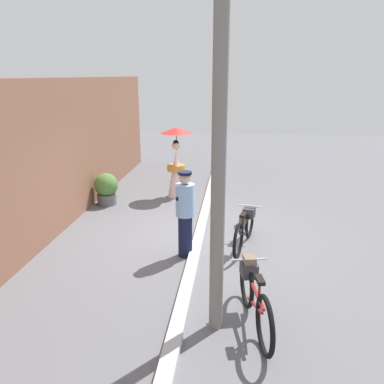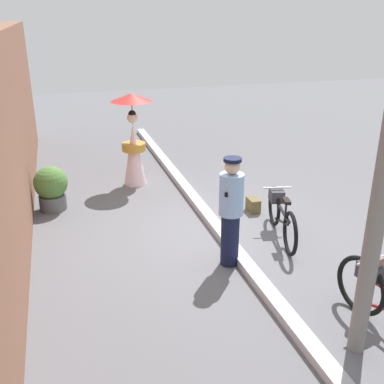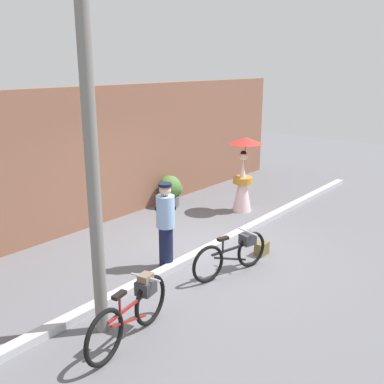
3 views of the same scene
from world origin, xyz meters
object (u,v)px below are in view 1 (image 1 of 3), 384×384
Objects in this scene: bicycle_far_side at (254,295)px; person_officer at (185,212)px; backpack_on_pavement at (243,221)px; person_with_parasol at (176,162)px; utility_pole at (219,150)px; potted_plant_by_door at (107,188)px; bicycle_near_officer at (245,227)px.

bicycle_far_side is 1.08× the size of person_officer.
bicycle_far_side reaches higher than backpack_on_pavement.
person_with_parasol is (3.68, 0.73, 0.12)m from person_officer.
utility_pole is at bearing 173.58° from backpack_on_pavement.
bicycle_far_side is at bearing -148.89° from person_officer.
person_with_parasol is at bearing 13.71° from utility_pole.
backpack_on_pavement is (-2.07, -1.82, -0.85)m from person_with_parasol.
person_officer is 0.34× the size of utility_pole.
potted_plant_by_door is 2.77× the size of backpack_on_pavement.
bicycle_far_side is 3.58m from backpack_on_pavement.
bicycle_near_officer is 1.04× the size of person_officer.
utility_pole is (-2.66, 0.43, 2.01)m from bicycle_near_officer.
potted_plant_by_door is at bearing 40.82° from person_officer.
person_with_parasol is (3.10, 1.83, 0.59)m from bicycle_near_officer.
person_officer is 2.68m from utility_pole.
person_with_parasol is 2.30× the size of potted_plant_by_door.
utility_pole is at bearing -161.89° from person_officer.
person_officer is at bearing 31.11° from bicycle_far_side.
utility_pole reaches higher than backpack_on_pavement.
person_with_parasol reaches higher than bicycle_near_officer.
bicycle_near_officer is 3.65m from person_with_parasol.
bicycle_near_officer is 2.54m from bicycle_far_side.
bicycle_far_side is at bearing -75.68° from utility_pole.
potted_plant_by_door is at bearing 71.42° from backpack_on_pavement.
person_with_parasol is 6.10m from utility_pole.
person_officer is 3.75m from person_with_parasol.
bicycle_near_officer is 1.33m from person_officer.
backpack_on_pavement is at bearing 0.52° from bicycle_near_officer.
bicycle_near_officer is 0.35× the size of utility_pole.
backpack_on_pavement is (3.57, 0.08, -0.30)m from bicycle_far_side.
backpack_on_pavement is (1.03, 0.01, -0.26)m from bicycle_near_officer.
bicycle_far_side is (-2.53, -0.07, 0.04)m from bicycle_near_officer.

